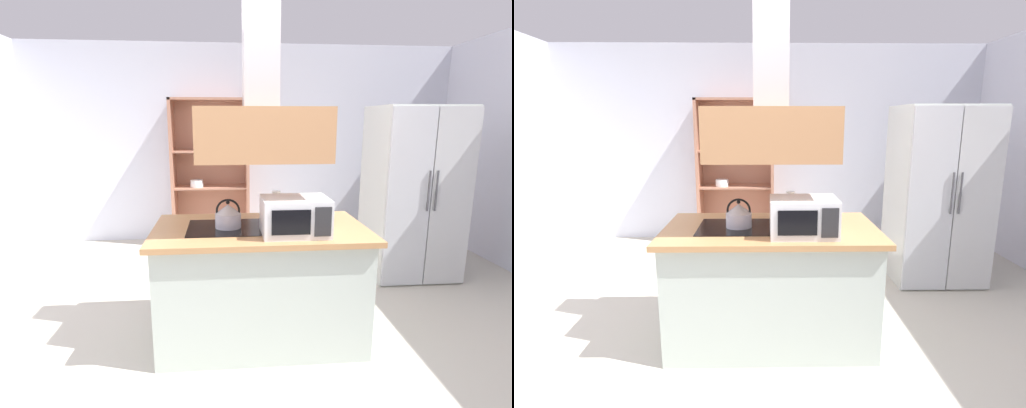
# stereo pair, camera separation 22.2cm
# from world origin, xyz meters

# --- Properties ---
(ground_plane) EXTENTS (7.80, 7.80, 0.00)m
(ground_plane) POSITION_xyz_m (0.00, 0.00, 0.00)
(ground_plane) COLOR beige
(wall_back) EXTENTS (6.00, 0.12, 2.70)m
(wall_back) POSITION_xyz_m (0.00, 3.00, 1.35)
(wall_back) COLOR silver
(wall_back) RESTS_ON ground
(kitchen_island) EXTENTS (1.59, 0.90, 0.90)m
(kitchen_island) POSITION_xyz_m (-0.02, 0.26, 0.45)
(kitchen_island) COLOR #AFBCB2
(kitchen_island) RESTS_ON ground
(range_hood) EXTENTS (0.90, 0.70, 1.29)m
(range_hood) POSITION_xyz_m (-0.02, 0.26, 1.71)
(range_hood) COLOR #B57E51
(refrigerator) EXTENTS (0.90, 0.77, 1.83)m
(refrigerator) POSITION_xyz_m (1.75, 1.42, 0.92)
(refrigerator) COLOR beige
(refrigerator) RESTS_ON ground
(dish_cabinet) EXTENTS (1.04, 0.40, 1.97)m
(dish_cabinet) POSITION_xyz_m (-0.46, 2.78, 0.88)
(dish_cabinet) COLOR #B2755B
(dish_cabinet) RESTS_ON ground
(kettle) EXTENTS (0.19, 0.19, 0.22)m
(kettle) POSITION_xyz_m (-0.26, 0.26, 0.99)
(kettle) COLOR silver
(kettle) RESTS_ON kitchen_island
(cutting_board) EXTENTS (0.34, 0.24, 0.02)m
(cutting_board) POSITION_xyz_m (0.20, 0.41, 0.91)
(cutting_board) COLOR #AE7C5B
(cutting_board) RESTS_ON kitchen_island
(microwave) EXTENTS (0.46, 0.35, 0.26)m
(microwave) POSITION_xyz_m (0.20, 0.06, 1.03)
(microwave) COLOR silver
(microwave) RESTS_ON kitchen_island
(wine_glass_on_counter) EXTENTS (0.08, 0.08, 0.21)m
(wine_glass_on_counter) POSITION_xyz_m (0.15, 0.63, 1.05)
(wine_glass_on_counter) COLOR silver
(wine_glass_on_counter) RESTS_ON kitchen_island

